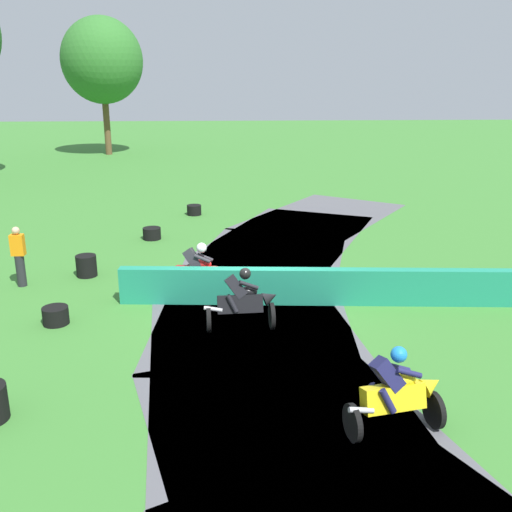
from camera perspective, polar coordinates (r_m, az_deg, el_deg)
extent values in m
plane|color=#38752D|center=(14.35, -0.39, -4.66)|extent=(120.00, 120.00, 0.00)
cube|color=#515156|center=(23.34, 6.57, 3.94)|extent=(7.88, 8.68, 0.01)
cube|color=#515156|center=(20.41, 3.42, 2.06)|extent=(7.11, 8.65, 0.01)
cube|color=#515156|center=(17.39, 1.00, -0.65)|extent=(6.11, 8.36, 0.01)
cube|color=#515156|center=(14.35, -0.20, -4.65)|extent=(4.93, 7.80, 0.01)
cube|color=#515156|center=(11.42, 0.88, -10.76)|extent=(5.17, 7.93, 0.01)
cube|color=#515156|center=(8.82, 6.68, -20.39)|extent=(6.32, 8.44, 0.01)
cube|color=#1E8466|center=(14.93, 19.20, -2.95)|extent=(16.48, 1.48, 0.90)
cylinder|color=black|center=(14.63, -3.28, -3.02)|extent=(0.20, 0.71, 0.71)
cylinder|color=black|center=(14.91, -8.61, -2.79)|extent=(0.20, 0.71, 0.71)
cube|color=red|center=(14.71, -5.96, -1.75)|extent=(1.04, 0.51, 0.45)
ellipsoid|color=red|center=(14.65, -5.26, -0.77)|extent=(0.48, 0.39, 0.29)
cone|color=red|center=(14.58, -3.33, -1.38)|extent=(0.43, 0.41, 0.46)
cylinder|color=#B2B2B7|center=(14.74, -8.34, -2.03)|extent=(0.42, 0.18, 0.17)
cube|color=#28282D|center=(14.68, -6.25, -0.26)|extent=(0.53, 0.42, 0.61)
sphere|color=white|center=(14.61, -5.39, 0.81)|extent=(0.26, 0.26, 0.26)
cylinder|color=#28282D|center=(14.80, -5.04, -0.13)|extent=(0.43, 0.19, 0.24)
cylinder|color=#28282D|center=(14.45, -5.31, -0.27)|extent=(0.43, 0.19, 0.24)
cylinder|color=#28282D|center=(14.92, -6.49, -1.56)|extent=(0.27, 0.21, 0.42)
cylinder|color=#28282D|center=(14.57, -6.79, -1.74)|extent=(0.27, 0.21, 0.42)
cylinder|color=black|center=(12.90, 1.57, -5.93)|extent=(0.14, 0.76, 0.76)
cylinder|color=black|center=(12.79, -4.69, -6.20)|extent=(0.14, 0.76, 0.76)
cube|color=black|center=(12.80, -1.59, -4.74)|extent=(1.02, 0.46, 0.47)
ellipsoid|color=black|center=(12.80, -0.83, -3.55)|extent=(0.46, 0.37, 0.32)
cone|color=black|center=(12.87, 1.41, -4.08)|extent=(0.41, 0.44, 0.48)
cylinder|color=#B2B2B7|center=(12.65, -4.26, -5.24)|extent=(0.41, 0.12, 0.18)
cube|color=black|center=(12.78, -2.01, -3.05)|extent=(0.52, 0.46, 0.63)
sphere|color=black|center=(12.79, -1.08, -1.75)|extent=(0.26, 0.26, 0.26)
cylinder|color=black|center=(12.98, -0.84, -2.86)|extent=(0.43, 0.13, 0.25)
cylinder|color=black|center=(12.62, -0.69, -2.90)|extent=(0.43, 0.13, 0.25)
cylinder|color=black|center=(12.97, -2.46, -4.64)|extent=(0.28, 0.23, 0.42)
cylinder|color=black|center=(12.61, -2.35, -4.73)|extent=(0.28, 0.23, 0.42)
cylinder|color=black|center=(9.95, 17.12, -14.30)|extent=(0.24, 0.74, 0.73)
cylinder|color=black|center=(9.36, 9.50, -15.91)|extent=(0.24, 0.74, 0.73)
cube|color=yellow|center=(9.54, 13.35, -13.41)|extent=(1.06, 0.57, 0.46)
ellipsoid|color=yellow|center=(9.55, 14.24, -11.73)|extent=(0.50, 0.42, 0.30)
cone|color=yellow|center=(9.82, 16.90, -12.00)|extent=(0.46, 0.44, 0.47)
cylinder|color=#B2B2B7|center=(9.22, 10.32, -14.72)|extent=(0.42, 0.17, 0.18)
cube|color=#1E1E4C|center=(9.40, 12.79, -11.28)|extent=(0.56, 0.40, 0.62)
sphere|color=#1E7FE0|center=(9.43, 13.90, -9.40)|extent=(0.26, 0.26, 0.26)
cylinder|color=#1E1E4C|center=(9.67, 13.79, -10.64)|extent=(0.44, 0.16, 0.24)
cylinder|color=#1E1E4C|center=(9.36, 14.84, -11.07)|extent=(0.44, 0.16, 0.24)
cylinder|color=#1E1E4C|center=(9.61, 11.86, -13.23)|extent=(0.30, 0.19, 0.42)
cylinder|color=#1E1E4C|center=(9.30, 12.86, -13.76)|extent=(0.30, 0.19, 0.42)
cylinder|color=black|center=(23.51, -6.11, 4.29)|extent=(0.57, 0.57, 0.20)
cylinder|color=black|center=(23.47, -6.13, 4.77)|extent=(0.57, 0.57, 0.20)
cylinder|color=black|center=(20.20, -10.21, 1.93)|extent=(0.61, 0.61, 0.20)
cylinder|color=black|center=(20.14, -10.24, 2.48)|extent=(0.61, 0.61, 0.20)
cylinder|color=black|center=(16.90, -16.31, -1.57)|extent=(0.57, 0.57, 0.20)
cylinder|color=black|center=(16.84, -16.37, -0.93)|extent=(0.57, 0.57, 0.20)
cylinder|color=black|center=(16.78, -16.43, -0.28)|extent=(0.57, 0.57, 0.20)
cylinder|color=black|center=(13.93, -19.10, -5.95)|extent=(0.58, 0.58, 0.20)
cylinder|color=black|center=(13.85, -19.18, -5.18)|extent=(0.58, 0.58, 0.20)
cylinder|color=#232328|center=(16.59, -22.17, -1.34)|extent=(0.24, 0.24, 0.86)
cube|color=orange|center=(16.39, -22.45, 1.02)|extent=(0.34, 0.22, 0.56)
sphere|color=tan|center=(16.29, -22.60, 2.33)|extent=(0.20, 0.20, 0.20)
cylinder|color=brown|center=(42.83, -14.47, 12.34)|extent=(0.44, 0.44, 4.02)
ellipsoid|color=#2D6B28|center=(42.71, -14.93, 18.13)|extent=(5.48, 5.48, 5.75)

